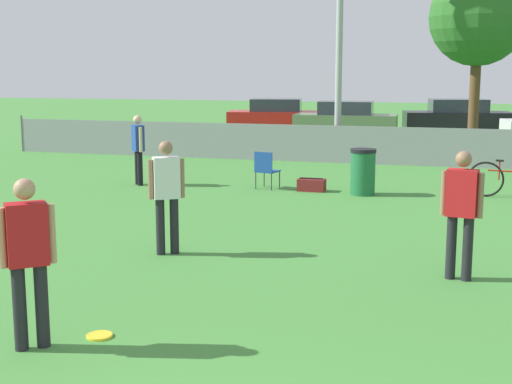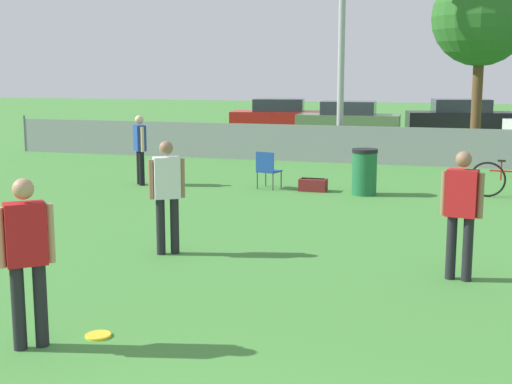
# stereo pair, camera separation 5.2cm
# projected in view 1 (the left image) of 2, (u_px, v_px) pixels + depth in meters

# --- Properties ---
(fence_backline) EXTENTS (25.69, 0.07, 1.21)m
(fence_backline) POSITION_uv_depth(u_px,v_px,m) (409.00, 146.00, 20.37)
(fence_backline) COLOR gray
(fence_backline) RESTS_ON ground_plane
(light_pole) EXTENTS (0.90, 0.36, 7.71)m
(light_pole) POSITION_uv_depth(u_px,v_px,m) (340.00, 5.00, 20.82)
(light_pole) COLOR #9E9EA3
(light_pole) RESTS_ON ground_plane
(tree_near_pole) EXTENTS (2.99, 2.99, 5.81)m
(tree_near_pole) POSITION_uv_depth(u_px,v_px,m) (478.00, 18.00, 21.83)
(tree_near_pole) COLOR brown
(tree_near_pole) RESTS_ON ground_plane
(player_defender_red) EXTENTS (0.53, 0.28, 1.68)m
(player_defender_red) POSITION_uv_depth(u_px,v_px,m) (461.00, 207.00, 9.11)
(player_defender_red) COLOR black
(player_defender_red) RESTS_ON ground_plane
(player_receiver_white) EXTENTS (0.46, 0.39, 1.68)m
(player_receiver_white) POSITION_uv_depth(u_px,v_px,m) (167.00, 190.00, 10.41)
(player_receiver_white) COLOR black
(player_receiver_white) RESTS_ON ground_plane
(player_thrower_red) EXTENTS (0.43, 0.41, 1.68)m
(player_thrower_red) POSITION_uv_depth(u_px,v_px,m) (28.00, 252.00, 6.82)
(player_thrower_red) COLOR black
(player_thrower_red) RESTS_ON ground_plane
(spectator_in_blue) EXTENTS (0.40, 0.41, 1.66)m
(spectator_in_blue) POSITION_uv_depth(u_px,v_px,m) (138.00, 145.00, 16.81)
(spectator_in_blue) COLOR black
(spectator_in_blue) RESTS_ON ground_plane
(frisbee_disc) EXTENTS (0.27, 0.27, 0.03)m
(frisbee_disc) POSITION_uv_depth(u_px,v_px,m) (99.00, 336.00, 7.26)
(frisbee_disc) COLOR yellow
(frisbee_disc) RESTS_ON ground_plane
(folding_chair_sideline) EXTENTS (0.54, 0.54, 0.86)m
(folding_chair_sideline) POSITION_uv_depth(u_px,v_px,m) (266.00, 168.00, 16.32)
(folding_chair_sideline) COLOR #333338
(folding_chair_sideline) RESTS_ON ground_plane
(bicycle_sideline) EXTENTS (1.71, 0.44, 0.82)m
(bicycle_sideline) POSITION_uv_depth(u_px,v_px,m) (509.00, 180.00, 15.13)
(bicycle_sideline) COLOR black
(bicycle_sideline) RESTS_ON ground_plane
(trash_bin) EXTENTS (0.56, 0.56, 1.01)m
(trash_bin) POSITION_uv_depth(u_px,v_px,m) (363.00, 172.00, 15.55)
(trash_bin) COLOR #1E6638
(trash_bin) RESTS_ON ground_plane
(gear_bag_sideline) EXTENTS (0.61, 0.34, 0.30)m
(gear_bag_sideline) POSITION_uv_depth(u_px,v_px,m) (312.00, 185.00, 16.09)
(gear_bag_sideline) COLOR maroon
(gear_bag_sideline) RESTS_ON ground_plane
(parked_car_red) EXTENTS (4.46, 2.55, 1.47)m
(parked_car_red) POSITION_uv_depth(u_px,v_px,m) (276.00, 116.00, 31.69)
(parked_car_red) COLOR black
(parked_car_red) RESTS_ON ground_plane
(parked_car_olive) EXTENTS (4.25, 1.98, 1.47)m
(parked_car_olive) POSITION_uv_depth(u_px,v_px,m) (346.00, 120.00, 29.21)
(parked_car_olive) COLOR black
(parked_car_olive) RESTS_ON ground_plane
(parked_car_dark) EXTENTS (4.84, 2.71, 1.48)m
(parked_car_dark) POSITION_uv_depth(u_px,v_px,m) (458.00, 117.00, 31.03)
(parked_car_dark) COLOR black
(parked_car_dark) RESTS_ON ground_plane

